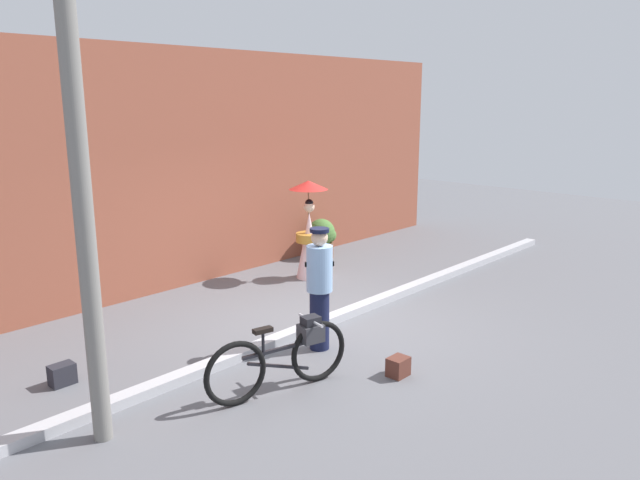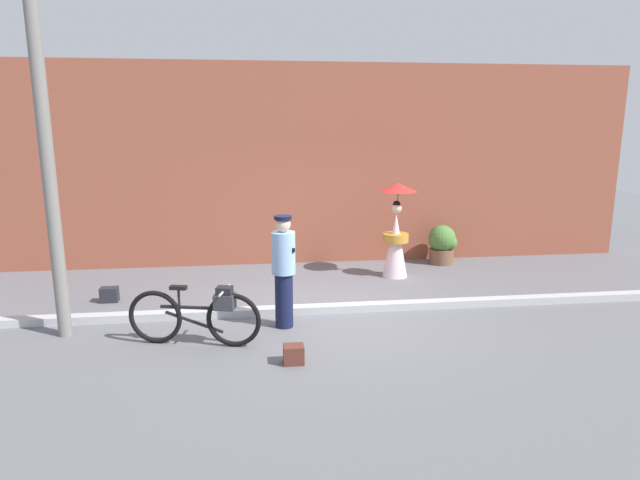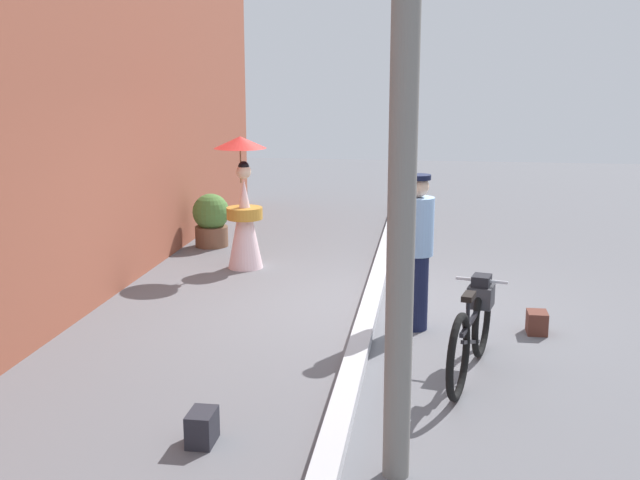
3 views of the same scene
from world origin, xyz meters
name	(u,v)px [view 2 (image 2 of 3)]	position (x,y,z in m)	size (l,w,h in m)	color
ground_plane	(323,312)	(0.00, 0.00, 0.00)	(30.00, 30.00, 0.00)	slate
building_wall	(302,165)	(0.00, 3.32, 2.05)	(14.00, 0.40, 4.10)	brown
sidewalk_curb	(323,309)	(0.00, 0.00, 0.06)	(14.00, 0.20, 0.12)	#B2B2B7
bicycle_near_officer	(199,314)	(-1.79, -1.05, 0.43)	(1.77, 0.58, 0.82)	black
person_officer	(284,269)	(-0.64, -0.51, 0.87)	(0.34, 0.34, 1.64)	#141938
person_with_parasol	(396,232)	(1.65, 1.88, 0.87)	(0.71, 0.71, 1.80)	silver
potted_plant_by_door	(443,244)	(2.89, 2.69, 0.42)	(0.58, 0.56, 0.82)	brown
backpack_on_pavement	(109,294)	(-3.45, 0.96, 0.13)	(0.28, 0.19, 0.25)	#26262D
backpack_spare	(294,354)	(-0.60, -1.77, 0.12)	(0.25, 0.20, 0.23)	#592D23
utility_pole	(48,163)	(-3.70, -0.46, 2.40)	(0.18, 0.18, 4.80)	slate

